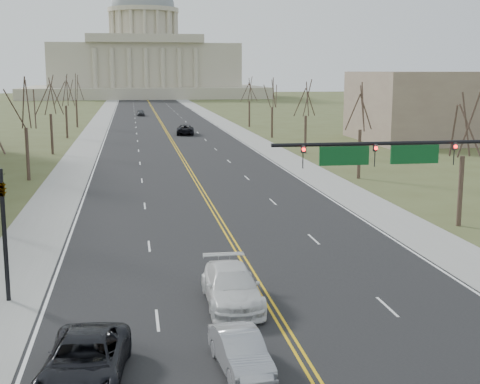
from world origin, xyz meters
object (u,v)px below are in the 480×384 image
object	(u,v)px
car_sb_outer_lead	(85,361)
signal_left	(4,220)
signal_mast	(413,164)
car_far_nb	(185,129)
car_sb_inner_lead	(240,351)
car_sb_inner_second	(232,287)
car_far_sb	(141,113)

from	to	relation	value
car_sb_outer_lead	signal_left	bearing A→B (deg)	119.60
car_sb_outer_lead	signal_mast	bearing A→B (deg)	36.00
signal_left	car_far_nb	xyz separation A→B (m)	(14.22, 77.45, -2.88)
car_sb_inner_lead	car_sb_inner_second	xyz separation A→B (m)	(0.67, 6.50, 0.16)
car_sb_outer_lead	car_far_nb	bearing A→B (deg)	88.79
signal_left	car_sb_inner_second	size ratio (longest dim) A/B	1.04
signal_mast	car_far_sb	size ratio (longest dim) A/B	2.90
signal_mast	car_sb_outer_lead	size ratio (longest dim) A/B	2.15
signal_left	car_sb_outer_lead	size ratio (longest dim) A/B	1.06
signal_mast	car_far_sb	bearing A→B (deg)	95.12
signal_mast	signal_left	size ratio (longest dim) A/B	2.02
car_sb_inner_second	car_sb_outer_lead	bearing A→B (deg)	-131.10
signal_mast	car_sb_inner_lead	bearing A→B (deg)	-138.61
car_far_nb	car_sb_inner_lead	bearing A→B (deg)	91.30
signal_left	car_sb_inner_second	bearing A→B (deg)	-12.29
signal_left	car_sb_inner_lead	xyz separation A→B (m)	(9.15, -8.64, -3.03)
car_sb_inner_lead	car_far_nb	distance (m)	86.24
car_sb_inner_second	car_far_nb	distance (m)	79.71
signal_left	car_far_nb	size ratio (longest dim) A/B	1.02
car_sb_outer_lead	car_far_nb	xyz separation A→B (m)	(10.30, 86.27, 0.04)
car_sb_inner_lead	car_sb_outer_lead	xyz separation A→B (m)	(-5.22, -0.18, 0.11)
signal_left	car_sb_inner_second	world-z (taller)	signal_left
car_sb_inner_lead	car_far_nb	bearing A→B (deg)	80.43
car_sb_outer_lead	car_far_sb	bearing A→B (deg)	93.90
car_sb_outer_lead	car_sb_inner_second	size ratio (longest dim) A/B	0.98
car_far_nb	car_far_sb	xyz separation A→B (m)	(-6.37, 46.40, -0.11)
signal_left	car_sb_inner_lead	distance (m)	12.94
signal_mast	car_far_sb	world-z (taller)	signal_mast
signal_left	car_far_sb	world-z (taller)	signal_left
signal_left	car_sb_outer_lead	xyz separation A→B (m)	(3.93, -8.82, -2.92)
car_sb_outer_lead	car_far_nb	distance (m)	86.88
car_sb_inner_second	car_sb_inner_lead	bearing A→B (deg)	-95.54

